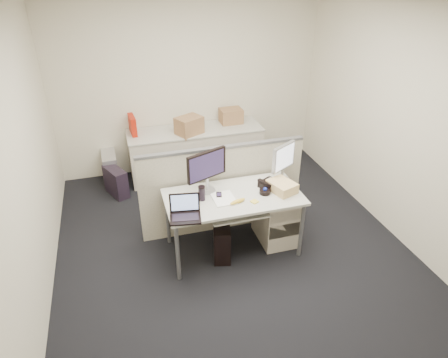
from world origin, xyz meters
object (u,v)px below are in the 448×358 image
object	(u,v)px
desk	(233,201)
laptop	(185,209)
monitor_main	(207,172)
desk_phone	(269,184)

from	to	relation	value
desk	laptop	bearing A→B (deg)	-154.61
monitor_main	desk	bearing A→B (deg)	-58.13
laptop	desk	bearing A→B (deg)	34.88
desk_phone	monitor_main	bearing A→B (deg)	143.03
desk_phone	laptop	bearing A→B (deg)	170.28
monitor_main	laptop	distance (m)	0.59
monitor_main	laptop	world-z (taller)	monitor_main
desk	laptop	xyz separation A→B (m)	(-0.59, -0.28, 0.18)
monitor_main	desk_phone	xyz separation A→B (m)	(0.70, -0.10, -0.21)
desk	monitor_main	world-z (taller)	monitor_main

